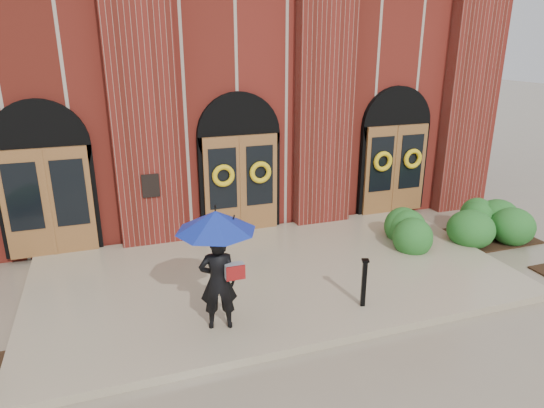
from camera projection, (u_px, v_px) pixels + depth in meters
name	position (u px, v px, depth m)	size (l,w,h in m)	color
ground	(277.00, 282.00, 10.31)	(90.00, 90.00, 0.00)	gray
landing	(274.00, 275.00, 10.42)	(10.00, 5.30, 0.15)	#9C8F71
church_building	(194.00, 80.00, 17.04)	(16.20, 12.53, 7.00)	maroon
man_with_umbrella	(217.00, 248.00, 7.97)	(1.58, 1.58, 2.14)	black
metal_post	(364.00, 282.00, 8.95)	(0.16, 0.16, 0.95)	black
hedge_wall_right	(464.00, 225.00, 12.22)	(3.43, 1.37, 0.88)	#215B20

